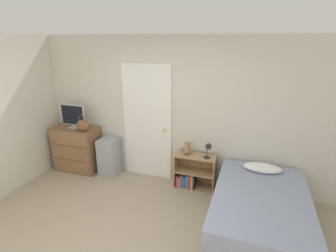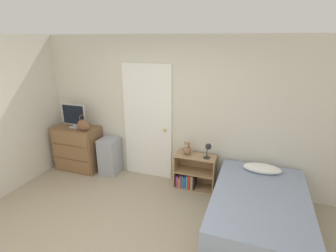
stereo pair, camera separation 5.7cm
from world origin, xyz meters
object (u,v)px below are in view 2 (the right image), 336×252
tv (74,115)px  bed (259,213)px  teddy_bear (187,149)px  dresser (78,148)px  bookshelf (192,175)px  desk_lamp (208,148)px  handbag (83,125)px  storage_bin (110,156)px

tv → bed: (3.41, -0.70, -0.82)m
tv → teddy_bear: size_ratio=2.20×
dresser → bookshelf: bearing=1.8°
dresser → bed: size_ratio=0.46×
bookshelf → desk_lamp: bearing=-10.2°
tv → handbag: bearing=-21.7°
dresser → handbag: (0.29, -0.13, 0.55)m
dresser → storage_bin: (0.69, 0.05, -0.09)m
desk_lamp → storage_bin: bearing=179.3°
handbag → desk_lamp: (2.27, 0.15, -0.19)m
desk_lamp → bed: 1.24m
tv → desk_lamp: tv is taller
handbag → storage_bin: size_ratio=0.44×
storage_bin → desk_lamp: 1.93m
teddy_bear → desk_lamp: 0.38m
handbag → storage_bin: (0.40, 0.17, -0.63)m
tv → handbag: (0.29, -0.11, -0.12)m
storage_bin → teddy_bear: 1.55m
handbag → teddy_bear: 1.94m
bed → bookshelf: bearing=144.8°
tv → bed: tv is taller
storage_bin → teddy_bear: teddy_bear is taller
teddy_bear → desk_lamp: bearing=-7.0°
bookshelf → bed: (1.11, -0.79, 0.04)m
teddy_bear → handbag: bearing=-174.1°
desk_lamp → tv: bearing=-179.2°
teddy_bear → dresser: bearing=-178.2°
tv → storage_bin: size_ratio=0.71×
dresser → teddy_bear: (2.20, 0.07, 0.27)m
dresser → bed: bearing=-11.8°
desk_lamp → bed: desk_lamp is taller
handbag → bookshelf: bearing=5.7°
desk_lamp → bed: size_ratio=0.14×
dresser → desk_lamp: 2.59m
dresser → tv: bearing=-86.3°
tv → dresser: bearing=93.7°
teddy_bear → bed: (1.21, -0.78, -0.42)m
dresser → storage_bin: 0.69m
bookshelf → teddy_bear: bearing=-178.3°
dresser → storage_bin: size_ratio=1.25×
handbag → bed: (3.12, -0.59, -0.70)m
tv → bookshelf: tv is taller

